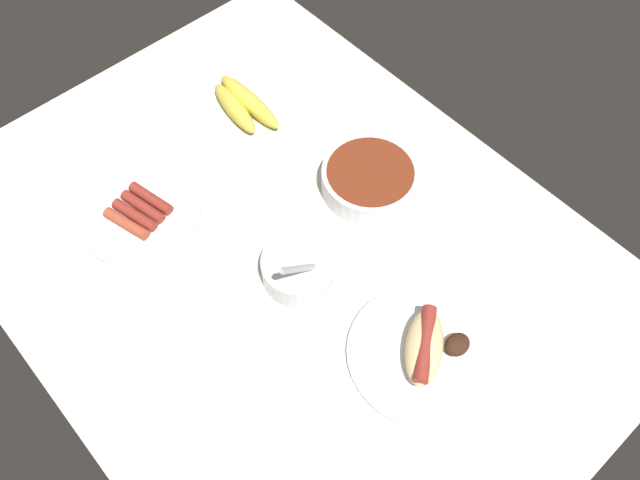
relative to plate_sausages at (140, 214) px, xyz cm
name	(u,v)px	position (x,y,z in cm)	size (l,w,h in cm)	color
ground_plane	(287,254)	(23.07, 15.39, -2.36)	(120.00, 90.00, 3.00)	silver
plate_sausages	(140,214)	(0.00, 0.00, 0.00)	(22.03, 22.03, 3.01)	white
banana_bunch	(243,105)	(-7.98, 30.27, 1.03)	(18.45, 8.19, 3.80)	gold
bowl_coleslaw	(299,268)	(28.74, 13.64, 1.97)	(13.02, 13.48, 14.77)	silver
bowl_chili	(369,178)	(22.75, 35.81, 1.91)	(17.98, 17.98, 5.05)	white
plate_hotdog_assembled	(424,350)	(53.11, 18.94, 0.88)	(24.46, 24.46, 5.61)	white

